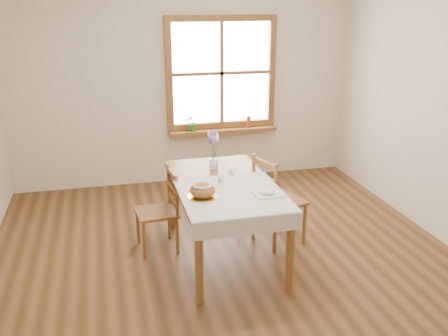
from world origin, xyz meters
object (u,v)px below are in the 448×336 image
at_px(chair_left, 156,211).
at_px(chair_right, 280,199).
at_px(bread_plate, 203,196).
at_px(flower_vase, 214,164).
at_px(dining_table, 224,192).

height_order(chair_left, chair_right, chair_right).
height_order(chair_left, bread_plate, chair_left).
relative_size(chair_right, flower_vase, 9.59).
relative_size(dining_table, chair_right, 1.72).
bearing_deg(bread_plate, chair_left, 120.22).
xyz_separation_m(dining_table, bread_plate, (-0.27, -0.31, 0.10)).
relative_size(chair_left, chair_right, 0.88).
xyz_separation_m(dining_table, chair_right, (0.61, 0.15, -0.20)).
bearing_deg(bread_plate, dining_table, 49.54).
relative_size(chair_left, flower_vase, 8.44).
relative_size(dining_table, flower_vase, 16.53).
distance_m(chair_right, flower_vase, 0.75).
distance_m(dining_table, bread_plate, 0.43).
relative_size(chair_right, bread_plate, 3.56).
xyz_separation_m(chair_left, flower_vase, (0.61, 0.14, 0.39)).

